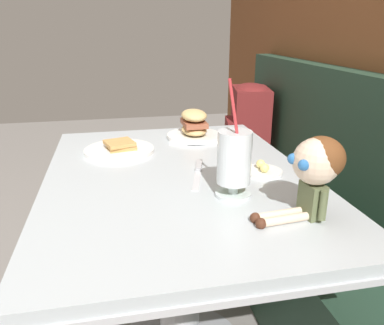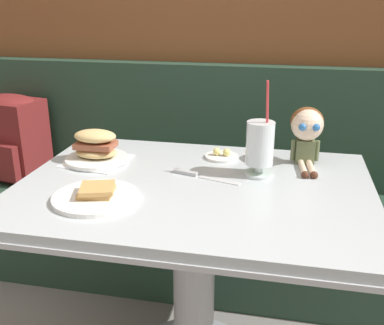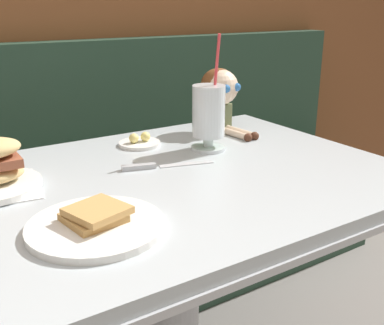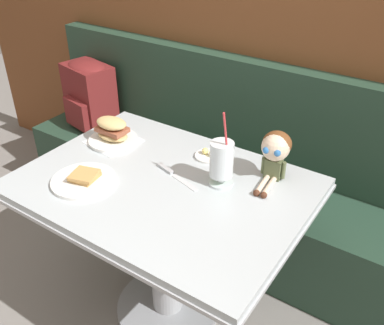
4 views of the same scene
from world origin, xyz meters
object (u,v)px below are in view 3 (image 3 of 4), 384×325
toast_plate (96,224)px  milkshake_glass (209,115)px  seated_doll (221,91)px  butter_saucer (140,142)px  butter_knife (152,166)px

toast_plate → milkshake_glass: 0.54m
seated_doll → toast_plate: bearing=-143.7°
toast_plate → butter_saucer: bearing=54.8°
milkshake_glass → butter_knife: bearing=-166.2°
toast_plate → butter_saucer: (0.30, 0.43, -0.00)m
butter_knife → seated_doll: 0.42m
toast_plate → seated_doll: bearing=36.3°
milkshake_glass → butter_knife: 0.23m
butter_saucer → seated_doll: bearing=1.4°
milkshake_glass → seated_doll: milkshake_glass is taller
butter_saucer → seated_doll: (0.29, 0.01, 0.12)m
butter_saucer → butter_knife: (-0.06, -0.19, -0.00)m
toast_plate → butter_saucer: size_ratio=2.08×
milkshake_glass → seated_doll: (0.15, 0.15, 0.03)m
butter_saucer → seated_doll: 0.31m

